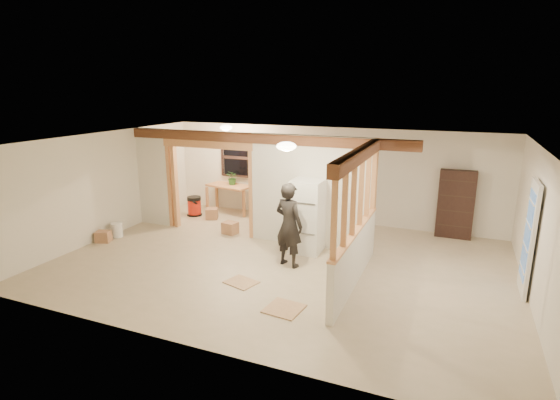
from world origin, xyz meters
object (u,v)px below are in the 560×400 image
at_px(woman, 289,225).
at_px(bookshelf, 456,204).
at_px(refrigerator, 307,216).
at_px(work_table, 230,199).
at_px(shop_vac, 194,206).

bearing_deg(woman, bookshelf, -117.58).
relative_size(refrigerator, work_table, 1.25).
bearing_deg(work_table, shop_vac, -126.79).
bearing_deg(bookshelf, work_table, -178.43).
bearing_deg(woman, work_table, -28.06).
height_order(woman, shop_vac, woman).
xyz_separation_m(refrigerator, bookshelf, (2.95, 2.22, 0.02)).
bearing_deg(refrigerator, woman, -95.10).
relative_size(woman, shop_vac, 3.13).
relative_size(woman, work_table, 1.34).
distance_m(woman, shop_vac, 4.41).
relative_size(refrigerator, bookshelf, 0.98).
height_order(refrigerator, work_table, refrigerator).
xyz_separation_m(woman, bookshelf, (3.03, 3.10, -0.04)).
relative_size(work_table, shop_vac, 2.33).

